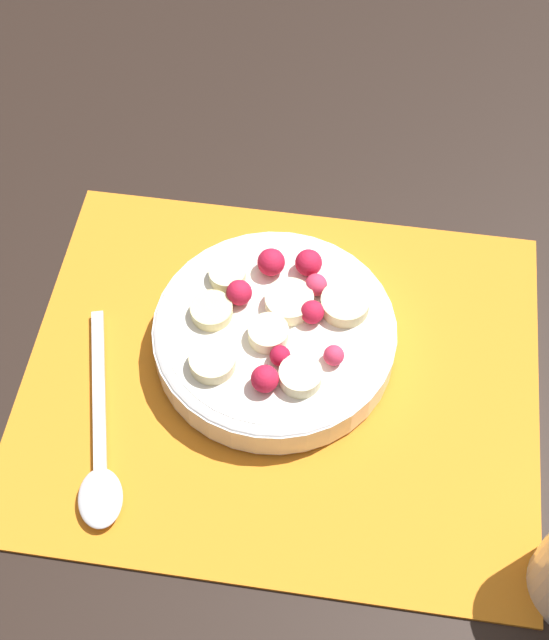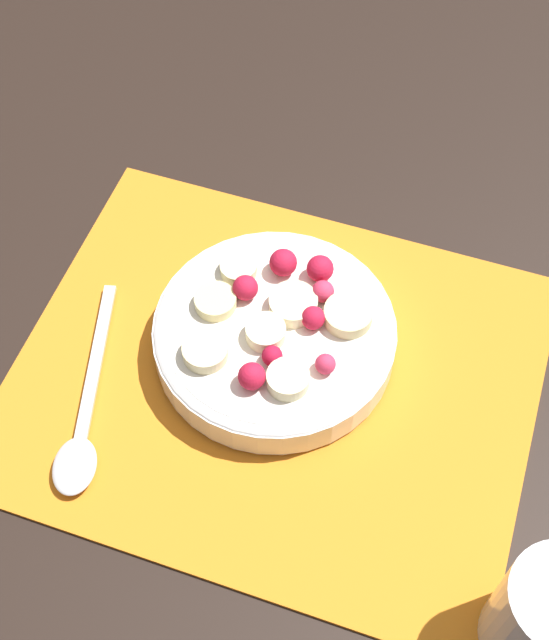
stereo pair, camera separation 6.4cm
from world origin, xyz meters
The scene contains 4 objects.
ground_plane centered at (0.00, 0.00, 0.00)m, with size 3.00×3.00×0.00m, color black.
placemat centered at (0.00, 0.00, 0.00)m, with size 0.38×0.32×0.01m.
fruit_bowl centered at (-0.01, 0.02, 0.02)m, with size 0.18×0.18×0.05m.
spoon centered at (-0.11, -0.09, 0.01)m, with size 0.07×0.17×0.01m.
Camera 1 is at (0.04, -0.33, 0.58)m, focal length 50.00 mm.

